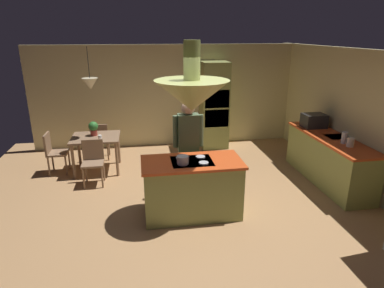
{
  "coord_description": "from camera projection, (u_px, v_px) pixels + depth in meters",
  "views": [
    {
      "loc": [
        -0.77,
        -4.9,
        2.83
      ],
      "look_at": [
        0.1,
        0.4,
        1.0
      ],
      "focal_mm": 30.84,
      "sensor_mm": 36.0,
      "label": 1
    }
  ],
  "objects": [
    {
      "name": "ground",
      "position": [
        190.0,
        207.0,
        5.61
      ],
      "size": [
        8.16,
        8.16,
        0.0
      ],
      "primitive_type": "plane",
      "color": "#AD7F51"
    },
    {
      "name": "wall_back",
      "position": [
        169.0,
        96.0,
        8.42
      ],
      "size": [
        6.8,
        0.1,
        2.55
      ],
      "primitive_type": "cube",
      "color": "beige",
      "rests_on": "ground"
    },
    {
      "name": "wall_right",
      "position": [
        360.0,
        121.0,
        6.07
      ],
      "size": [
        0.1,
        7.2,
        2.55
      ],
      "primitive_type": "cube",
      "color": "beige",
      "rests_on": "ground"
    },
    {
      "name": "kitchen_island",
      "position": [
        192.0,
        188.0,
        5.27
      ],
      "size": [
        1.57,
        0.8,
        0.95
      ],
      "color": "#8C934C",
      "rests_on": "ground"
    },
    {
      "name": "counter_run_right",
      "position": [
        328.0,
        159.0,
        6.45
      ],
      "size": [
        0.73,
        2.34,
        0.93
      ],
      "color": "#8C934C",
      "rests_on": "ground"
    },
    {
      "name": "oven_tower",
      "position": [
        214.0,
        106.0,
        8.28
      ],
      "size": [
        0.66,
        0.62,
        2.15
      ],
      "color": "#8C934C",
      "rests_on": "ground"
    },
    {
      "name": "dining_table",
      "position": [
        96.0,
        142.0,
        6.92
      ],
      "size": [
        0.98,
        0.85,
        0.76
      ],
      "color": "#8A694D",
      "rests_on": "ground"
    },
    {
      "name": "person_at_island",
      "position": [
        188.0,
        143.0,
        5.74
      ],
      "size": [
        0.53,
        0.23,
        1.73
      ],
      "color": "tan",
      "rests_on": "ground"
    },
    {
      "name": "range_hood",
      "position": [
        192.0,
        94.0,
        4.79
      ],
      "size": [
        1.1,
        1.1,
        1.0
      ],
      "color": "#8C934C"
    },
    {
      "name": "pendant_light_over_table",
      "position": [
        90.0,
        84.0,
        6.53
      ],
      "size": [
        0.32,
        0.32,
        0.82
      ],
      "color": "beige"
    },
    {
      "name": "chair_facing_island",
      "position": [
        93.0,
        159.0,
        6.36
      ],
      "size": [
        0.4,
        0.4,
        0.87
      ],
      "color": "#8A694D",
      "rests_on": "ground"
    },
    {
      "name": "chair_by_back_wall",
      "position": [
        100.0,
        139.0,
        7.57
      ],
      "size": [
        0.4,
        0.4,
        0.87
      ],
      "rotation": [
        0.0,
        0.0,
        3.14
      ],
      "color": "#8A694D",
      "rests_on": "ground"
    },
    {
      "name": "chair_at_corner",
      "position": [
        54.0,
        150.0,
        6.83
      ],
      "size": [
        0.4,
        0.4,
        0.87
      ],
      "rotation": [
        0.0,
        0.0,
        1.57
      ],
      "color": "#8A694D",
      "rests_on": "ground"
    },
    {
      "name": "potted_plant_on_table",
      "position": [
        93.0,
        128.0,
        6.91
      ],
      "size": [
        0.2,
        0.2,
        0.3
      ],
      "color": "#99382D",
      "rests_on": "dining_table"
    },
    {
      "name": "cup_on_table",
      "position": [
        100.0,
        137.0,
        6.69
      ],
      "size": [
        0.07,
        0.07,
        0.09
      ],
      "primitive_type": "cylinder",
      "color": "white",
      "rests_on": "dining_table"
    },
    {
      "name": "canister_flour",
      "position": [
        350.0,
        142.0,
        5.74
      ],
      "size": [
        0.12,
        0.12,
        0.15
      ],
      "primitive_type": "cylinder",
      "color": "silver",
      "rests_on": "counter_run_right"
    },
    {
      "name": "canister_sugar",
      "position": [
        344.0,
        138.0,
        5.9
      ],
      "size": [
        0.1,
        0.1,
        0.21
      ],
      "primitive_type": "cylinder",
      "color": "silver",
      "rests_on": "counter_run_right"
    },
    {
      "name": "microwave_on_counter",
      "position": [
        314.0,
        121.0,
        6.91
      ],
      "size": [
        0.46,
        0.36,
        0.28
      ],
      "primitive_type": "cube",
      "color": "#232326",
      "rests_on": "counter_run_right"
    },
    {
      "name": "cooking_pot_on_cooktop",
      "position": [
        183.0,
        160.0,
        4.95
      ],
      "size": [
        0.18,
        0.18,
        0.12
      ],
      "primitive_type": "cylinder",
      "color": "#B2B2B7",
      "rests_on": "kitchen_island"
    }
  ]
}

